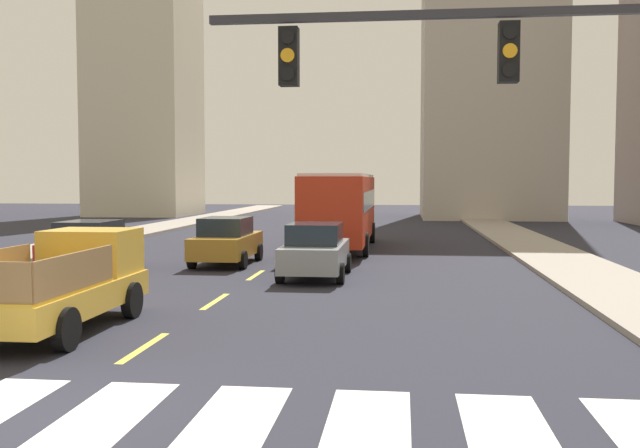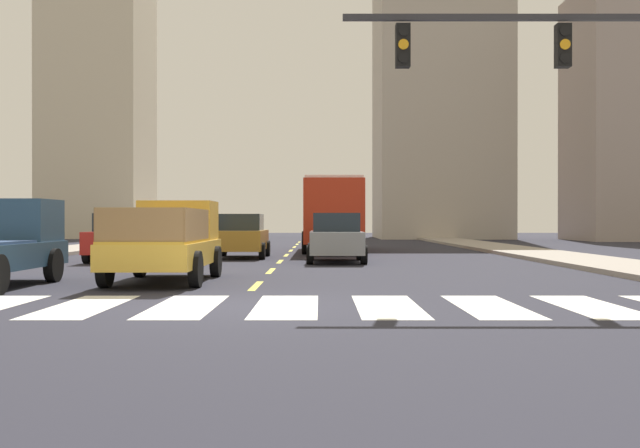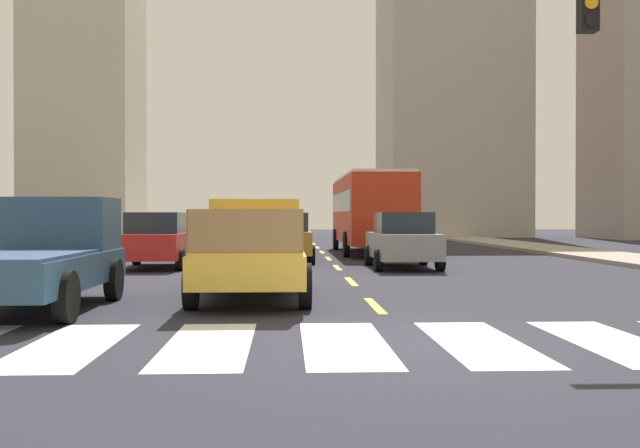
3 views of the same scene
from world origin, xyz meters
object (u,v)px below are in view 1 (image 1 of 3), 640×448
Objects in this scene: sedan_far at (227,241)px; pickup_stakebed at (66,283)px; sedan_near_left at (315,250)px; city_bus at (341,205)px; traffic_signal_gantry at (584,101)px; sedan_mid at (91,246)px.

pickup_stakebed is at bearing -94.35° from sedan_far.
sedan_near_left is (4.23, 8.09, -0.08)m from pickup_stakebed.
city_bus is 1.37× the size of traffic_signal_gantry.
traffic_signal_gantry reaches higher than sedan_mid.
traffic_signal_gantry reaches higher than pickup_stakebed.
sedan_mid is (-3.95, -2.63, 0.00)m from sedan_far.
city_bus reaches higher than sedan_far.
traffic_signal_gantry is (5.20, -11.71, 3.30)m from sedan_near_left.
pickup_stakebed is at bearing -103.41° from city_bus.
sedan_far is 1.00× the size of sedan_mid.
sedan_far is 17.59m from traffic_signal_gantry.
sedan_mid is (-7.60, -8.71, -1.09)m from city_bus.
city_bus is 9.28m from sedan_near_left.
traffic_signal_gantry is at bearing -60.54° from sedan_far.
pickup_stakebed reaches higher than sedan_mid.
traffic_signal_gantry is at bearing -18.69° from pickup_stakebed.
sedan_near_left is at bearing 113.95° from traffic_signal_gantry.
sedan_far is 1.00× the size of sedan_near_left.
traffic_signal_gantry reaches higher than sedan_far.
city_bus is 2.45× the size of sedan_far.
sedan_near_left is (3.64, -3.14, 0.00)m from sedan_far.
sedan_mid is at bearing -130.74° from city_bus.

